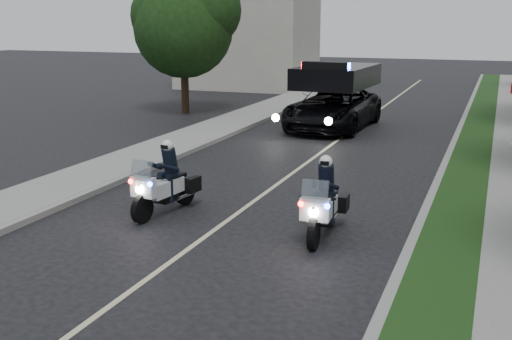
{
  "coord_description": "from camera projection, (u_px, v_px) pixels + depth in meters",
  "views": [
    {
      "loc": [
        5.48,
        -13.01,
        4.44
      ],
      "look_at": [
        0.34,
        0.42,
        1.0
      ],
      "focal_mm": 44.74,
      "sensor_mm": 36.0,
      "label": 1
    }
  ],
  "objects": [
    {
      "name": "curb_right",
      "position": [
        453.0,
        145.0,
        22.39
      ],
      "size": [
        0.2,
        60.0,
        0.15
      ],
      "primitive_type": "cube",
      "color": "gray",
      "rests_on": "ground"
    },
    {
      "name": "bicycle",
      "position": [
        342.0,
        107.0,
        32.55
      ],
      "size": [
        0.6,
        1.65,
        0.86
      ],
      "primitive_type": "imported",
      "rotation": [
        0.0,
        0.0,
        0.01
      ],
      "color": "black",
      "rests_on": "ground"
    },
    {
      "name": "cyclist",
      "position": [
        342.0,
        107.0,
        32.55
      ],
      "size": [
        0.67,
        0.48,
        1.77
      ],
      "primitive_type": "imported",
      "rotation": [
        0.0,
        0.0,
        3.05
      ],
      "color": "black",
      "rests_on": "ground"
    },
    {
      "name": "tree_left_far",
      "position": [
        257.0,
        85.0,
        42.87
      ],
      "size": [
        6.7,
        6.7,
        8.96
      ],
      "primitive_type": null,
      "rotation": [
        0.0,
        0.0,
        0.29
      ],
      "color": "black",
      "rests_on": "ground"
    },
    {
      "name": "grass_verge",
      "position": [
        474.0,
        147.0,
        22.15
      ],
      "size": [
        1.2,
        60.0,
        0.16
      ],
      "primitive_type": "cube",
      "color": "#193814",
      "rests_on": "ground"
    },
    {
      "name": "police_moto_right",
      "position": [
        323.0,
        236.0,
        13.32
      ],
      "size": [
        0.8,
        2.04,
        1.7
      ],
      "primitive_type": null,
      "rotation": [
        0.0,
        0.0,
        0.05
      ],
      "color": "silver",
      "rests_on": "ground"
    },
    {
      "name": "police_suv",
      "position": [
        332.0,
        128.0,
        26.25
      ],
      "size": [
        3.12,
        6.26,
        2.98
      ],
      "primitive_type": "imported",
      "rotation": [
        0.0,
        0.0,
        -0.05
      ],
      "color": "black",
      "rests_on": "ground"
    },
    {
      "name": "police_moto_left",
      "position": [
        166.0,
        213.0,
        14.89
      ],
      "size": [
        0.97,
        2.1,
        1.72
      ],
      "primitive_type": null,
      "rotation": [
        0.0,
        0.0,
        -0.13
      ],
      "color": "silver",
      "rests_on": "ground"
    },
    {
      "name": "building_far",
      "position": [
        248.0,
        33.0,
        41.03
      ],
      "size": [
        8.0,
        6.0,
        7.0
      ],
      "primitive_type": "cube",
      "color": "#A8A396",
      "rests_on": "ground"
    },
    {
      "name": "curb_left",
      "position": [
        238.0,
        131.0,
        25.24
      ],
      "size": [
        0.2,
        60.0,
        0.15
      ],
      "primitive_type": "cube",
      "color": "gray",
      "rests_on": "ground"
    },
    {
      "name": "ground",
      "position": [
        236.0,
        215.0,
        14.75
      ],
      "size": [
        120.0,
        120.0,
        0.0
      ],
      "primitive_type": "plane",
      "color": "black",
      "rests_on": "ground"
    },
    {
      "name": "tree_left_near",
      "position": [
        186.0,
        113.0,
        30.46
      ],
      "size": [
        5.25,
        5.25,
        7.71
      ],
      "primitive_type": null,
      "rotation": [
        0.0,
        0.0,
        0.15
      ],
      "color": "#193A13",
      "rests_on": "ground"
    },
    {
      "name": "sign_post",
      "position": [
        511.0,
        150.0,
        21.93
      ],
      "size": [
        0.41,
        0.41,
        2.38
      ],
      "primitive_type": null,
      "rotation": [
        0.0,
        0.0,
        0.12
      ],
      "color": "#A80C14",
      "rests_on": "ground"
    },
    {
      "name": "lane_marking",
      "position": [
        339.0,
        139.0,
        23.83
      ],
      "size": [
        0.12,
        50.0,
        0.01
      ],
      "primitive_type": "cube",
      "color": "#BFB78C",
      "rests_on": "ground"
    },
    {
      "name": "sidewalk_left",
      "position": [
        212.0,
        129.0,
        25.62
      ],
      "size": [
        2.0,
        60.0,
        0.16
      ],
      "primitive_type": "cube",
      "color": "gray",
      "rests_on": "ground"
    }
  ]
}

